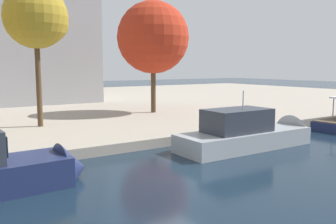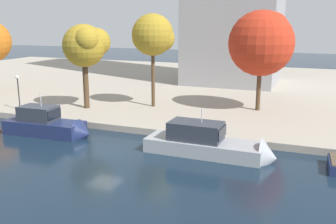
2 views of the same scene
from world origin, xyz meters
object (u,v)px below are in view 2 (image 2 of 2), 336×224
lamp_post (18,89)px  tree_1 (153,36)px  tree_0 (261,40)px  tree_2 (87,45)px  motor_yacht_1 (49,127)px  motor_yacht_2 (211,146)px  mooring_bollard_0 (26,109)px

lamp_post → tree_1: tree_1 is taller
tree_0 → tree_2: bearing=-161.5°
motor_yacht_1 → motor_yacht_2: bearing=-1.8°
tree_2 → tree_1: bearing=28.4°
motor_yacht_1 → lamp_post: (-8.02, 5.04, 2.24)m
tree_0 → tree_2: (-18.14, -6.07, -0.54)m
motor_yacht_2 → mooring_bollard_0: bearing=170.9°
tree_0 → tree_2: tree_0 is taller
tree_0 → mooring_bollard_0: bearing=-154.7°
motor_yacht_1 → tree_0: bearing=38.6°
motor_yacht_1 → mooring_bollard_0: motor_yacht_1 is taller
tree_0 → motor_yacht_2: bearing=-95.4°
tree_1 → motor_yacht_2: bearing=-49.6°
mooring_bollard_0 → tree_0: bearing=25.3°
lamp_post → tree_2: 9.10m
motor_yacht_1 → lamp_post: lamp_post is taller
motor_yacht_1 → motor_yacht_2: motor_yacht_1 is taller
lamp_post → tree_1: (13.31, 7.19, 5.69)m
tree_2 → motor_yacht_2: bearing=-27.0°
motor_yacht_2 → lamp_post: size_ratio=2.67×
motor_yacht_1 → tree_1: (5.28, 12.23, 7.94)m
motor_yacht_1 → motor_yacht_2: size_ratio=0.84×
tree_1 → tree_2: (-6.50, -3.52, -0.91)m
tree_1 → tree_0: bearing=12.3°
mooring_bollard_0 → motor_yacht_2: bearing=-9.7°
motor_yacht_2 → mooring_bollard_0: 22.03m
motor_yacht_1 → tree_1: size_ratio=0.82×
tree_1 → tree_2: bearing=-151.6°
motor_yacht_1 → tree_2: bearing=95.4°
tree_0 → motor_yacht_1: bearing=-138.9°
motor_yacht_1 → tree_1: tree_1 is taller
tree_0 → tree_1: bearing=-167.7°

